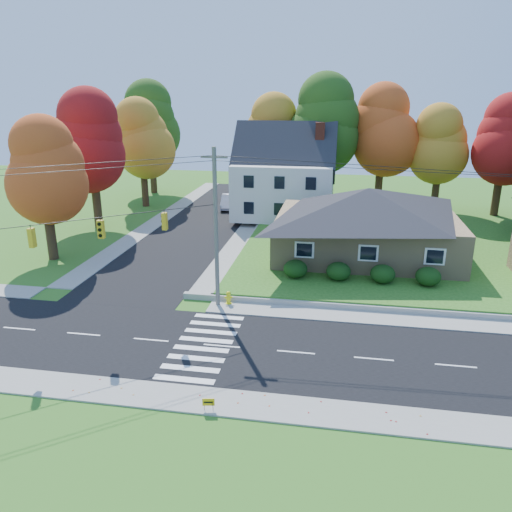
{
  "coord_description": "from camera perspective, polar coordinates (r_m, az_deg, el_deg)",
  "views": [
    {
      "loc": [
        5.9,
        -23.25,
        13.06
      ],
      "look_at": [
        0.49,
        8.0,
        2.53
      ],
      "focal_mm": 35.0,
      "sensor_mm": 36.0,
      "label": 1
    }
  ],
  "objects": [
    {
      "name": "colonial_house",
      "position": [
        52.27,
        3.3,
        9.0
      ],
      "size": [
        10.4,
        8.4,
        9.6
      ],
      "color": "silver",
      "rests_on": "lawn"
    },
    {
      "name": "tree_lot_2",
      "position": [
        57.54,
        14.3,
        13.73
      ],
      "size": [
        7.28,
        7.28,
        13.56
      ],
      "color": "#3F2A19",
      "rests_on": "lawn"
    },
    {
      "name": "sidewalk_south",
      "position": [
        23.18,
        -6.96,
        -15.96
      ],
      "size": [
        90.0,
        2.0,
        0.08
      ],
      "primitive_type": "cube",
      "color": "#9C9A90",
      "rests_on": "ground"
    },
    {
      "name": "hedge_row",
      "position": [
        35.17,
        11.85,
        -1.86
      ],
      "size": [
        10.7,
        1.7,
        1.27
      ],
      "color": "#163A10",
      "rests_on": "lawn"
    },
    {
      "name": "white_car",
      "position": [
        58.44,
        -3.1,
        6.24
      ],
      "size": [
        2.27,
        4.97,
        1.58
      ],
      "primitive_type": "imported",
      "rotation": [
        0.0,
        0.0,
        0.13
      ],
      "color": "#B5B6C7",
      "rests_on": "road_cross"
    },
    {
      "name": "yard_sign",
      "position": [
        22.19,
        -5.46,
        -16.32
      ],
      "size": [
        0.52,
        0.12,
        0.65
      ],
      "color": "black",
      "rests_on": "ground"
    },
    {
      "name": "sidewalk_north",
      "position": [
        31.66,
        -1.81,
        -5.93
      ],
      "size": [
        90.0,
        2.0,
        0.08
      ],
      "primitive_type": "cube",
      "color": "#9C9A90",
      "rests_on": "ground"
    },
    {
      "name": "tree_lot_4",
      "position": [
        57.74,
        26.58,
        11.76
      ],
      "size": [
        6.72,
        6.72,
        12.51
      ],
      "color": "#3F2A19",
      "rests_on": "lawn"
    },
    {
      "name": "fire_hydrant",
      "position": [
        32.06,
        -3.16,
        -4.85
      ],
      "size": [
        0.53,
        0.41,
        0.92
      ],
      "color": "yellow",
      "rests_on": "ground"
    },
    {
      "name": "tree_lot_3",
      "position": [
        57.4,
        20.37,
        11.85
      ],
      "size": [
        6.16,
        6.16,
        11.47
      ],
      "color": "#3F2A19",
      "rests_on": "lawn"
    },
    {
      "name": "ground",
      "position": [
        27.31,
        -3.94,
        -10.25
      ],
      "size": [
        120.0,
        120.0,
        0.0
      ],
      "primitive_type": "plane",
      "color": "#3D7923"
    },
    {
      "name": "tree_west_3",
      "position": [
        68.09,
        -12.04,
        14.65
      ],
      "size": [
        7.84,
        7.84,
        14.6
      ],
      "color": "#3F2A19",
      "rests_on": "ground"
    },
    {
      "name": "tree_lot_1",
      "position": [
        56.39,
        8.14,
        14.68
      ],
      "size": [
        7.84,
        7.84,
        14.6
      ],
      "color": "#3F2A19",
      "rests_on": "lawn"
    },
    {
      "name": "tree_west_0",
      "position": [
        42.45,
        -23.24,
        8.9
      ],
      "size": [
        6.16,
        6.16,
        11.47
      ],
      "color": "#3F2A19",
      "rests_on": "ground"
    },
    {
      "name": "tree_west_2",
      "position": [
        60.04,
        -12.97,
        12.89
      ],
      "size": [
        6.72,
        6.72,
        12.51
      ],
      "color": "#3F2A19",
      "rests_on": "ground"
    },
    {
      "name": "road_cross",
      "position": [
        52.81,
        -5.76,
        3.96
      ],
      "size": [
        8.0,
        44.0,
        0.02
      ],
      "primitive_type": "cube",
      "color": "black",
      "rests_on": "ground"
    },
    {
      "name": "road_main",
      "position": [
        27.3,
        -3.94,
        -10.23
      ],
      "size": [
        90.0,
        8.0,
        0.02
      ],
      "primitive_type": "cube",
      "color": "black",
      "rests_on": "ground"
    },
    {
      "name": "traffic_infrastructure",
      "position": [
        26.54,
        -3.81,
        0.98
      ],
      "size": [
        38.1,
        10.66,
        10.0
      ],
      "color": "#666059",
      "rests_on": "ground"
    },
    {
      "name": "tree_west_1",
      "position": [
        51.38,
        -18.38,
        12.32
      ],
      "size": [
        7.28,
        7.28,
        13.56
      ],
      "color": "#3F2A19",
      "rests_on": "ground"
    },
    {
      "name": "tree_lot_0",
      "position": [
        57.99,
        2.02,
        13.65
      ],
      "size": [
        6.72,
        6.72,
        12.51
      ],
      "color": "#3F2A19",
      "rests_on": "lawn"
    },
    {
      "name": "lawn",
      "position": [
        46.61,
        18.19,
        1.47
      ],
      "size": [
        30.0,
        30.0,
        0.5
      ],
      "primitive_type": "cube",
      "color": "#3D7923",
      "rests_on": "ground"
    },
    {
      "name": "ranch_house",
      "position": [
        40.51,
        12.53,
        3.93
      ],
      "size": [
        14.6,
        10.6,
        5.4
      ],
      "color": "tan",
      "rests_on": "lawn"
    }
  ]
}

